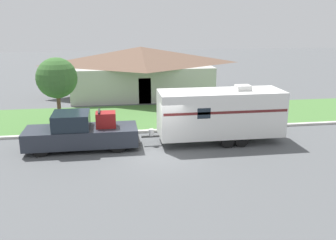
{
  "coord_description": "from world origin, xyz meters",
  "views": [
    {
      "loc": [
        -2.37,
        -18.13,
        6.93
      ],
      "look_at": [
        0.62,
        1.37,
        1.4
      ],
      "focal_mm": 40.0,
      "sensor_mm": 36.0,
      "label": 1
    }
  ],
  "objects": [
    {
      "name": "lawn_strip",
      "position": [
        0.0,
        7.4,
        0.01
      ],
      "size": [
        80.0,
        7.0,
        0.03
      ],
      "color": "#477538",
      "rests_on": "ground_plane"
    },
    {
      "name": "tree_in_yard",
      "position": [
        -5.72,
        5.7,
        3.17
      ],
      "size": [
        2.54,
        2.54,
        4.46
      ],
      "color": "brown",
      "rests_on": "ground_plane"
    },
    {
      "name": "house_across_street",
      "position": [
        0.27,
        15.12,
        2.22
      ],
      "size": [
        12.76,
        7.98,
        4.29
      ],
      "color": "#B2B2A8",
      "rests_on": "ground_plane"
    },
    {
      "name": "mailbox",
      "position": [
        7.6,
        4.6,
        0.99
      ],
      "size": [
        0.48,
        0.2,
        1.29
      ],
      "color": "brown",
      "rests_on": "ground_plane"
    },
    {
      "name": "pickup_truck",
      "position": [
        -4.09,
        1.37,
        0.9
      ],
      "size": [
        6.03,
        2.1,
        2.09
      ],
      "color": "black",
      "rests_on": "ground_plane"
    },
    {
      "name": "curb_strip",
      "position": [
        0.0,
        3.75,
        0.07
      ],
      "size": [
        80.0,
        0.3,
        0.14
      ],
      "color": "beige",
      "rests_on": "ground_plane"
    },
    {
      "name": "travel_trailer",
      "position": [
        3.58,
        1.37,
        1.69
      ],
      "size": [
        7.87,
        2.35,
        3.22
      ],
      "color": "black",
      "rests_on": "ground_plane"
    },
    {
      "name": "ground_plane",
      "position": [
        0.0,
        0.0,
        0.0
      ],
      "size": [
        120.0,
        120.0,
        0.0
      ],
      "primitive_type": "plane",
      "color": "#515456"
    }
  ]
}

